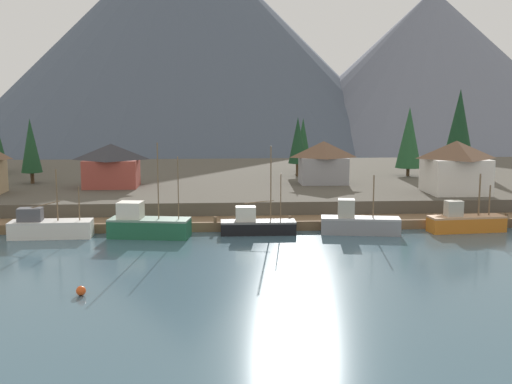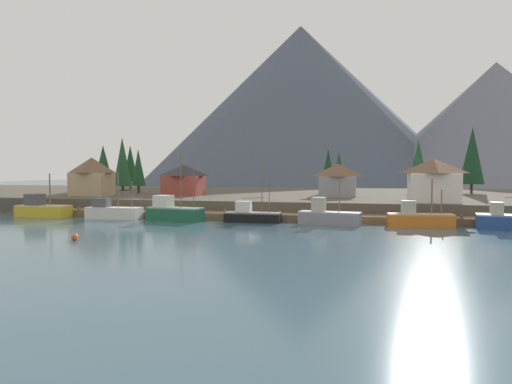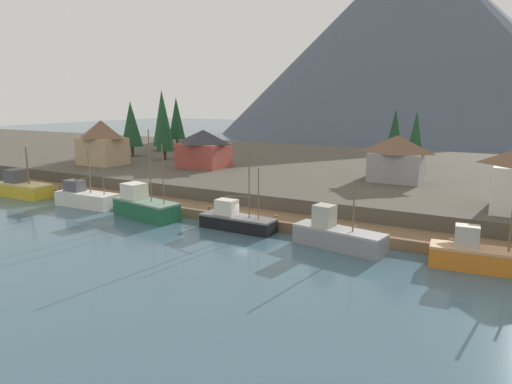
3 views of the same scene
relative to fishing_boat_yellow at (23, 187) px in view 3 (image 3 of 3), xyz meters
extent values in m
cube|color=#3D5B6B|center=(33.03, 21.70, -1.72)|extent=(400.00, 400.00, 1.00)
cube|color=brown|center=(33.03, 3.70, -0.72)|extent=(80.00, 4.00, 1.00)
cylinder|color=brown|center=(-2.97, 1.90, -0.42)|extent=(0.36, 0.36, 1.60)
cylinder|color=brown|center=(5.03, 1.90, -0.42)|extent=(0.36, 0.36, 1.60)
cylinder|color=brown|center=(13.03, 1.90, -0.42)|extent=(0.36, 0.36, 1.60)
cylinder|color=brown|center=(21.03, 1.90, -0.42)|extent=(0.36, 0.36, 1.60)
cylinder|color=brown|center=(29.03, 1.90, -0.42)|extent=(0.36, 0.36, 1.60)
cylinder|color=brown|center=(37.03, 1.90, -0.42)|extent=(0.36, 0.36, 1.60)
cylinder|color=brown|center=(45.03, 1.90, -0.42)|extent=(0.36, 0.36, 1.60)
cylinder|color=brown|center=(53.03, 1.90, -0.42)|extent=(0.36, 0.36, 1.60)
cube|color=#4C473D|center=(33.03, 33.70, 0.03)|extent=(400.00, 56.00, 2.50)
cone|color=#475160|center=(19.92, 150.02, 34.69)|extent=(145.38, 145.38, 71.81)
cube|color=gold|center=(0.24, 0.00, -0.40)|extent=(8.20, 3.09, 1.64)
cube|color=tan|center=(0.24, 0.00, 0.52)|extent=(8.20, 3.09, 0.20)
cube|color=#4C4C51|center=(-1.27, -0.01, 1.49)|extent=(2.35, 2.20, 1.74)
cylinder|color=brown|center=(1.42, 0.01, 3.09)|extent=(0.19, 0.19, 4.94)
cube|color=silver|center=(12.28, 0.08, -0.45)|extent=(8.27, 2.97, 1.54)
cube|color=silver|center=(12.28, 0.08, 0.42)|extent=(8.27, 2.97, 0.20)
cube|color=#4C4C51|center=(10.25, 0.01, 1.19)|extent=(2.43, 1.61, 1.35)
cylinder|color=brown|center=(12.98, 0.10, 3.16)|extent=(0.14, 0.14, 5.27)
cylinder|color=brown|center=(15.16, 0.17, 2.25)|extent=(0.12, 0.12, 3.46)
cylinder|color=brown|center=(11.79, 0.06, 2.20)|extent=(2.92, 0.19, 0.78)
cube|color=#1E5B3D|center=(22.31, -0.53, -0.34)|extent=(8.54, 4.14, 1.76)
cube|color=gray|center=(22.31, -0.53, 0.64)|extent=(8.54, 4.14, 0.20)
cube|color=silver|center=(20.38, -0.21, 1.58)|extent=(2.72, 2.44, 1.68)
cylinder|color=brown|center=(23.28, -0.69, 4.61)|extent=(0.12, 0.12, 7.75)
cylinder|color=brown|center=(25.32, -1.04, 3.93)|extent=(0.11, 0.11, 6.37)
cube|color=black|center=(33.51, 0.40, -0.62)|extent=(7.85, 2.37, 1.20)
cube|color=slate|center=(33.51, 0.40, 0.08)|extent=(7.85, 2.37, 0.20)
cube|color=silver|center=(32.20, 0.41, 0.95)|extent=(2.09, 1.46, 1.53)
cylinder|color=brown|center=(34.84, 0.39, 4.10)|extent=(0.12, 0.12, 7.84)
cylinder|color=brown|center=(35.88, 0.37, 2.68)|extent=(0.11, 0.11, 4.99)
cylinder|color=brown|center=(33.61, 0.40, 2.19)|extent=(3.06, 0.12, 0.36)
cube|color=gray|center=(44.23, -0.26, -0.44)|extent=(8.46, 3.66, 1.56)
cube|color=#9F9FA2|center=(44.23, -0.26, 0.44)|extent=(8.46, 3.66, 0.20)
cube|color=#B2AD9E|center=(42.75, -0.01, 1.49)|extent=(1.94, 1.82, 1.89)
cylinder|color=brown|center=(45.50, -0.48, 2.78)|extent=(0.14, 0.14, 4.48)
cube|color=#CC6B1E|center=(55.80, 0.09, -0.46)|extent=(8.36, 2.98, 1.51)
cube|color=tan|center=(55.80, 0.09, 0.39)|extent=(8.36, 2.98, 0.20)
cube|color=#B2AD9E|center=(54.28, -0.05, 1.33)|extent=(1.83, 1.39, 1.67)
cylinder|color=brown|center=(57.14, 0.22, 2.74)|extent=(0.18, 0.18, 4.50)
cube|color=gray|center=(44.04, 21.56, 3.10)|extent=(6.41, 4.25, 3.65)
pyramid|color=brown|center=(44.04, 21.56, 6.05)|extent=(6.73, 4.46, 2.25)
cube|color=#9E4238|center=(15.41, 19.97, 3.12)|extent=(6.93, 5.63, 3.69)
pyramid|color=#2D2D33|center=(15.41, 19.97, 6.01)|extent=(7.27, 5.91, 2.08)
cube|color=tan|center=(-0.50, 14.51, 3.42)|extent=(6.72, 5.24, 4.28)
pyramid|color=brown|center=(-0.50, 14.51, 6.96)|extent=(7.05, 5.50, 2.79)
cylinder|color=#4C3823|center=(41.65, 30.62, 2.28)|extent=(0.50, 0.50, 1.99)
cone|color=#14381E|center=(41.65, 30.62, 6.76)|extent=(2.83, 2.83, 6.97)
cylinder|color=#4C3823|center=(43.40, 37.27, 2.15)|extent=(0.50, 0.50, 1.74)
cone|color=#194223|center=(43.40, 37.27, 6.48)|extent=(2.57, 2.57, 6.92)
cylinder|color=#4C3823|center=(-6.79, 41.06, 2.27)|extent=(0.50, 0.50, 1.98)
cone|color=#194223|center=(-6.79, 41.06, 7.66)|extent=(3.55, 3.55, 8.81)
cylinder|color=#4C3823|center=(-4.63, 25.35, 2.19)|extent=(0.50, 0.50, 1.82)
cone|color=#194223|center=(-4.63, 25.35, 7.18)|extent=(3.93, 3.93, 8.17)
cylinder|color=#4C3823|center=(3.77, 24.56, 2.05)|extent=(0.50, 0.50, 1.55)
cone|color=#194223|center=(3.77, 24.56, 6.56)|extent=(2.86, 2.86, 7.46)
cylinder|color=#4C3823|center=(-5.69, 35.26, 1.81)|extent=(0.50, 0.50, 1.06)
cone|color=#1E4C28|center=(-5.69, 35.26, 7.93)|extent=(4.17, 4.17, 11.18)
camera|label=1|loc=(28.89, -64.97, 12.58)|focal=44.66mm
camera|label=2|loc=(48.76, -63.20, 6.21)|focal=32.96mm
camera|label=3|loc=(56.58, -37.03, 11.49)|focal=32.05mm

